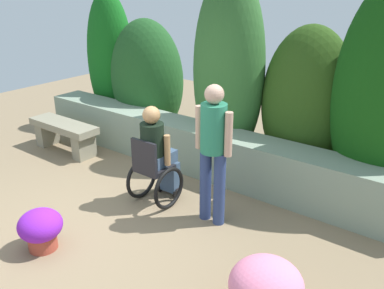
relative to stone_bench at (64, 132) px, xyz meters
The scene contains 8 objects.
ground_plane 2.65m from the stone_bench, 30.55° to the right, with size 13.65×13.65×0.00m, color #846F53.
stone_retaining_wall 2.39m from the stone_bench, 18.83° to the left, with size 6.33×0.57×0.71m, color gray.
hedge_backdrop 2.98m from the stone_bench, 29.66° to the left, with size 6.23×1.18×2.95m.
stone_bench is the anchor object (origin of this frame).
person_in_wheelchair 2.45m from the stone_bench, ahead, with size 0.53×0.66×1.33m.
person_standing_companion 3.33m from the stone_bench, ahead, with size 0.49×0.30×1.71m.
flower_pot_purple_near 4.67m from the stone_bench, 15.83° to the right, with size 0.65×0.65×0.54m.
flower_pot_red_accent 2.82m from the stone_bench, 41.94° to the right, with size 0.48×0.48×0.47m.
Camera 1 is at (3.43, -2.58, 2.77)m, focal length 38.55 mm.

